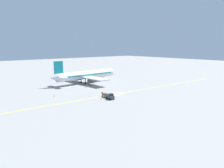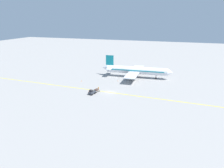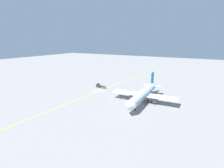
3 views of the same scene
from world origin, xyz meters
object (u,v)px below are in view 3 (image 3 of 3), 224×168
(ground_crew_worker, at_px, (106,87))
(traffic_cone_mid_apron, at_px, (104,86))
(baggage_cart_trailing, at_px, (103,87))
(traffic_cone_near_nose, at_px, (132,85))
(airplane_at_gate, at_px, (144,94))
(baggage_tug_dark, at_px, (99,86))
(traffic_cone_by_wingtip, at_px, (129,94))

(ground_crew_worker, xyz_separation_m, traffic_cone_mid_apron, (3.16, -2.92, -0.63))
(traffic_cone_mid_apron, bearing_deg, baggage_cart_trailing, 114.03)
(traffic_cone_near_nose, bearing_deg, airplane_at_gate, 123.77)
(traffic_cone_mid_apron, bearing_deg, traffic_cone_near_nose, -142.99)
(ground_crew_worker, distance_m, traffic_cone_mid_apron, 4.35)
(traffic_cone_near_nose, bearing_deg, baggage_tug_dark, 38.84)
(traffic_cone_mid_apron, height_order, traffic_cone_by_wingtip, same)
(ground_crew_worker, relative_size, traffic_cone_by_wingtip, 3.05)
(baggage_cart_trailing, distance_m, traffic_cone_near_nose, 17.24)
(ground_crew_worker, bearing_deg, airplane_at_gate, 158.28)
(baggage_cart_trailing, bearing_deg, traffic_cone_by_wingtip, 168.31)
(airplane_at_gate, xyz_separation_m, traffic_cone_mid_apron, (28.12, -12.86, -3.43))
(traffic_cone_near_nose, relative_size, traffic_cone_by_wingtip, 1.00)
(airplane_at_gate, bearing_deg, ground_crew_worker, -21.72)
(traffic_cone_near_nose, xyz_separation_m, traffic_cone_mid_apron, (12.98, 9.79, 0.00))
(baggage_tug_dark, distance_m, baggage_cart_trailing, 3.30)
(baggage_cart_trailing, height_order, traffic_cone_by_wingtip, baggage_cart_trailing)
(ground_crew_worker, height_order, traffic_cone_near_nose, ground_crew_worker)
(airplane_at_gate, relative_size, traffic_cone_near_nose, 64.58)
(airplane_at_gate, xyz_separation_m, traffic_cone_near_nose, (15.15, -22.65, -3.43))
(ground_crew_worker, bearing_deg, baggage_cart_trailing, -1.52)
(traffic_cone_mid_apron, bearing_deg, baggage_tug_dark, 48.88)
(baggage_tug_dark, xyz_separation_m, ground_crew_worker, (-5.12, 0.67, 0.01))
(baggage_cart_trailing, relative_size, traffic_cone_near_nose, 5.12)
(traffic_cone_near_nose, bearing_deg, traffic_cone_by_wingtip, 109.51)
(airplane_at_gate, height_order, ground_crew_worker, airplane_at_gate)
(airplane_at_gate, height_order, traffic_cone_near_nose, airplane_at_gate)
(airplane_at_gate, xyz_separation_m, baggage_tug_dark, (30.08, -10.62, -2.81))
(baggage_tug_dark, height_order, baggage_cart_trailing, baggage_tug_dark)
(baggage_tug_dark, xyz_separation_m, traffic_cone_near_nose, (-14.94, -12.03, -0.63))
(traffic_cone_near_nose, distance_m, traffic_cone_mid_apron, 16.25)
(baggage_cart_trailing, height_order, traffic_cone_near_nose, baggage_cart_trailing)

